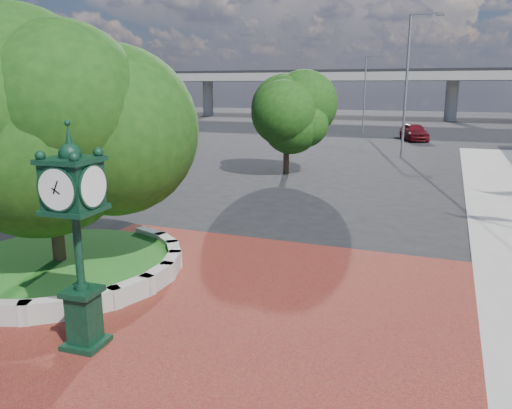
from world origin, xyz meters
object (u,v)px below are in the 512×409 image
object	(u,v)px
post_clock	(77,230)
street_lamp_far	(367,89)
parked_car	(414,132)
street_lamp_near	(410,75)

from	to	relation	value
post_clock	street_lamp_far	xyz separation A→B (m)	(-2.09, 48.27, 2.34)
post_clock	street_lamp_far	bearing A→B (deg)	92.48
parked_car	street_lamp_near	xyz separation A→B (m)	(0.24, -12.76, 5.06)
post_clock	parked_car	xyz separation A→B (m)	(3.44, 43.30, -1.64)
street_lamp_near	post_clock	bearing A→B (deg)	-96.87
parked_car	street_lamp_near	distance (m)	13.73
street_lamp_far	street_lamp_near	bearing A→B (deg)	-71.98
post_clock	street_lamp_far	size ratio (longest dim) A/B	0.55
street_lamp_near	street_lamp_far	distance (m)	18.68
post_clock	street_lamp_far	distance (m)	48.37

